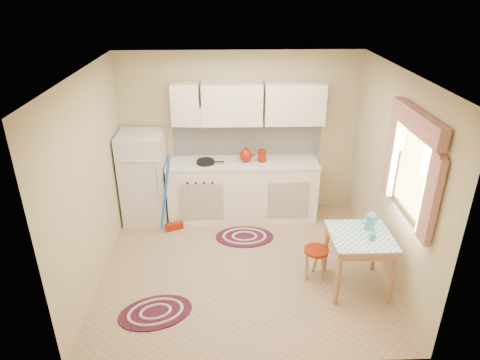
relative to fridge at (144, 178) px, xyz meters
name	(u,v)px	position (x,y,z in m)	size (l,w,h in m)	color
room_shell	(255,144)	(1.60, -1.01, 0.90)	(3.64, 3.60, 2.52)	tan
fridge	(144,178)	(0.00, 0.00, 0.00)	(0.65, 0.60, 1.40)	silver
broom	(172,194)	(0.45, -0.35, -0.10)	(0.28, 0.12, 1.20)	blue
base_cabinets	(242,190)	(1.48, 0.05, -0.26)	(2.25, 0.60, 0.88)	white
countertop	(242,163)	(1.48, 0.05, 0.20)	(2.27, 0.62, 0.04)	silver
frying_pan	(206,162)	(0.93, 0.00, 0.24)	(0.27, 0.27, 0.05)	black
red_kettle	(246,155)	(1.53, 0.05, 0.33)	(0.21, 0.19, 0.21)	maroon
red_canister	(262,156)	(1.78, 0.05, 0.30)	(0.12, 0.12, 0.16)	maroon
table	(358,261)	(2.79, -1.72, -0.34)	(0.72, 0.72, 0.72)	tan
stool	(315,263)	(2.33, -1.54, -0.49)	(0.30, 0.30, 0.42)	maroon
coffee_pot	(371,220)	(2.92, -1.60, 0.15)	(0.13, 0.12, 0.27)	teal
mug	(373,237)	(2.88, -1.82, 0.07)	(0.08, 0.08, 0.10)	teal
rug_center	(244,237)	(1.49, -0.60, -0.69)	(0.84, 0.56, 0.02)	#680F0B
rug_left	(156,312)	(0.42, -2.12, -0.69)	(0.83, 0.55, 0.02)	#680F0B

